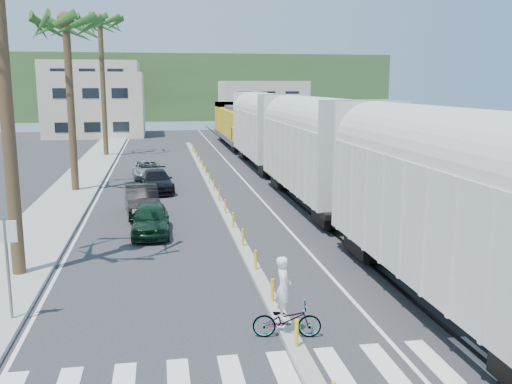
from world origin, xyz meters
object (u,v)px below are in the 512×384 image
(street_sign, at_px, (7,254))
(car_lead, at_px, (151,219))
(car_second, at_px, (142,200))
(cyclist, at_px, (286,312))

(street_sign, bearing_deg, car_lead, 67.88)
(car_second, distance_m, cyclist, 15.64)
(street_sign, xyz_separation_m, cyclist, (7.23, -2.11, -1.28))
(street_sign, xyz_separation_m, car_second, (3.19, 13.00, -1.24))
(cyclist, bearing_deg, street_sign, 83.30)
(street_sign, relative_size, cyclist, 1.38)
(car_second, height_order, cyclist, cyclist)
(car_second, bearing_deg, street_sign, -109.46)
(street_sign, distance_m, cyclist, 7.64)
(car_second, xyz_separation_m, cyclist, (4.04, -15.11, -0.05))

